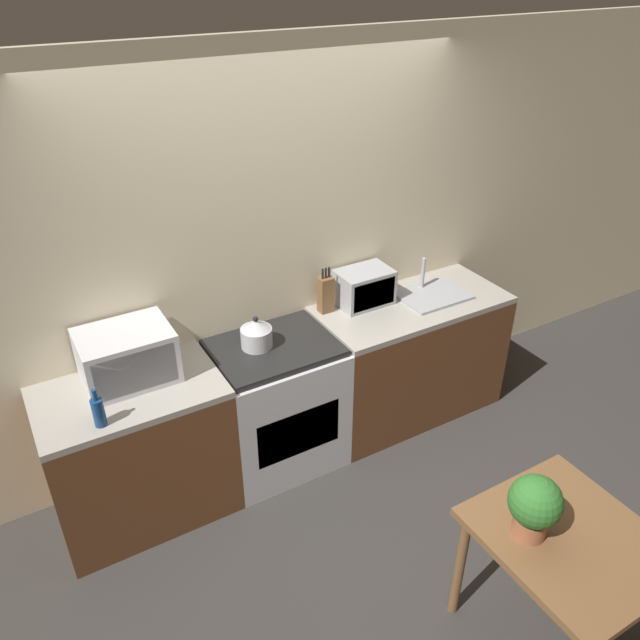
% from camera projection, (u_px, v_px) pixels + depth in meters
% --- Properties ---
extents(ground_plane, '(16.00, 16.00, 0.00)m').
position_uv_depth(ground_plane, '(354.00, 514.00, 3.80)').
color(ground_plane, '#33302D').
extents(wall_back, '(10.00, 0.06, 2.60)m').
position_uv_depth(wall_back, '(271.00, 259.00, 3.89)').
color(wall_back, beige).
rests_on(wall_back, ground_plane).
extents(counter_left_run, '(1.01, 0.62, 0.90)m').
position_uv_depth(counter_left_run, '(140.00, 452.00, 3.62)').
color(counter_left_run, brown).
rests_on(counter_left_run, ground_plane).
extents(counter_right_run, '(1.34, 0.62, 0.90)m').
position_uv_depth(counter_right_run, '(408.00, 357.00, 4.46)').
color(counter_right_run, brown).
rests_on(counter_right_run, ground_plane).
extents(stove_range, '(0.77, 0.62, 0.90)m').
position_uv_depth(stove_range, '(276.00, 404.00, 4.01)').
color(stove_range, silver).
rests_on(stove_range, ground_plane).
extents(kettle, '(0.19, 0.19, 0.21)m').
position_uv_depth(kettle, '(256.00, 334.00, 3.72)').
color(kettle, '#B7B7BC').
rests_on(kettle, stove_range).
extents(microwave, '(0.50, 0.37, 0.30)m').
position_uv_depth(microwave, '(127.00, 356.00, 3.41)').
color(microwave, silver).
rests_on(microwave, counter_left_run).
extents(bottle, '(0.06, 0.06, 0.22)m').
position_uv_depth(bottle, '(98.00, 412.00, 3.11)').
color(bottle, navy).
rests_on(bottle, counter_left_run).
extents(knife_block, '(0.09, 0.08, 0.32)m').
position_uv_depth(knife_block, '(326.00, 294.00, 4.07)').
color(knife_block, brown).
rests_on(knife_block, counter_right_run).
extents(toaster_oven, '(0.36, 0.25, 0.24)m').
position_uv_depth(toaster_oven, '(364.00, 287.00, 4.16)').
color(toaster_oven, '#999BA0').
rests_on(toaster_oven, counter_right_run).
extents(sink_basin, '(0.46, 0.35, 0.24)m').
position_uv_depth(sink_basin, '(432.00, 294.00, 4.30)').
color(sink_basin, '#999BA0').
rests_on(sink_basin, counter_right_run).
extents(dining_table, '(0.72, 0.80, 0.73)m').
position_uv_depth(dining_table, '(567.00, 552.00, 2.82)').
color(dining_table, brown).
rests_on(dining_table, ground_plane).
extents(potted_plant, '(0.24, 0.24, 0.32)m').
position_uv_depth(potted_plant, '(535.00, 505.00, 2.69)').
color(potted_plant, '#9E5B3D').
rests_on(potted_plant, dining_table).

